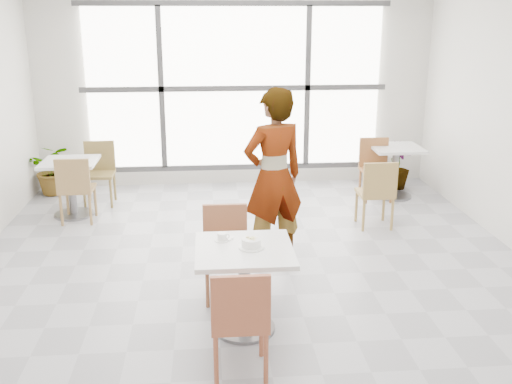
{
  "coord_description": "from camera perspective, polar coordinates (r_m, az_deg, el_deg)",
  "views": [
    {
      "loc": [
        -0.44,
        -5.51,
        2.6
      ],
      "look_at": [
        0.0,
        -0.3,
        1.0
      ],
      "focal_mm": 41.39,
      "sensor_mm": 36.0,
      "label": 1
    }
  ],
  "objects": [
    {
      "name": "chair_near",
      "position": [
        4.34,
        -1.56,
        -11.93
      ],
      "size": [
        0.42,
        0.42,
        0.87
      ],
      "rotation": [
        0.0,
        0.0,
        3.14
      ],
      "color": "#A15337",
      "rests_on": "ground"
    },
    {
      "name": "bg_chair_right_far",
      "position": [
        8.65,
        11.43,
        2.63
      ],
      "size": [
        0.42,
        0.42,
        0.87
      ],
      "color": "#995E32",
      "rests_on": "ground"
    },
    {
      "name": "chair_far",
      "position": [
        5.57,
        -2.95,
        -5.15
      ],
      "size": [
        0.42,
        0.42,
        0.87
      ],
      "color": "#955737",
      "rests_on": "ground"
    },
    {
      "name": "person",
      "position": [
        6.18,
        1.71,
        1.45
      ],
      "size": [
        0.8,
        0.67,
        1.88
      ],
      "primitive_type": "imported",
      "rotation": [
        0.0,
        0.0,
        3.51
      ],
      "color": "black",
      "rests_on": "ground"
    },
    {
      "name": "oatmeal_bowl",
      "position": [
        4.83,
        -0.44,
        -4.95
      ],
      "size": [
        0.21,
        0.21,
        0.09
      ],
      "color": "white",
      "rests_on": "main_table"
    },
    {
      "name": "plant_right",
      "position": [
        9.24,
        13.44,
        2.49
      ],
      "size": [
        0.41,
        0.41,
        0.71
      ],
      "primitive_type": "imported",
      "rotation": [
        0.0,
        0.0,
        0.04
      ],
      "color": "#4B7B37",
      "rests_on": "ground"
    },
    {
      "name": "coffee_cup",
      "position": [
        5.0,
        -3.27,
        -4.38
      ],
      "size": [
        0.16,
        0.13,
        0.07
      ],
      "color": "white",
      "rests_on": "main_table"
    },
    {
      "name": "bg_table_left",
      "position": [
        8.11,
        -17.44,
        1.1
      ],
      "size": [
        0.7,
        0.7,
        0.75
      ],
      "color": "silver",
      "rests_on": "ground"
    },
    {
      "name": "floor",
      "position": [
        6.11,
        -0.24,
        -8.17
      ],
      "size": [
        7.0,
        7.0,
        0.0
      ],
      "primitive_type": "plane",
      "color": "#9E9EA5",
      "rests_on": "ground"
    },
    {
      "name": "wall_back",
      "position": [
        9.09,
        -2.06,
        10.05
      ],
      "size": [
        6.0,
        0.0,
        6.0
      ],
      "primitive_type": "plane",
      "rotation": [
        1.57,
        0.0,
        0.0
      ],
      "color": "silver",
      "rests_on": "ground"
    },
    {
      "name": "bg_chair_left_near",
      "position": [
        7.79,
        -17.06,
        0.6
      ],
      "size": [
        0.42,
        0.42,
        0.87
      ],
      "rotation": [
        0.0,
        0.0,
        3.14
      ],
      "color": "#9B7747",
      "rests_on": "ground"
    },
    {
      "name": "window",
      "position": [
        9.03,
        -2.04,
        10.0
      ],
      "size": [
        4.6,
        0.07,
        2.52
      ],
      "color": "white",
      "rests_on": "ground"
    },
    {
      "name": "bg_chair_left_far",
      "position": [
        8.55,
        -14.91,
        2.22
      ],
      "size": [
        0.42,
        0.42,
        0.87
      ],
      "color": "olive",
      "rests_on": "ground"
    },
    {
      "name": "plant_left",
      "position": [
        9.2,
        -18.91,
        2.12
      ],
      "size": [
        0.73,
        0.64,
        0.76
      ],
      "primitive_type": "imported",
      "rotation": [
        0.0,
        0.0,
        -0.07
      ],
      "color": "#578137",
      "rests_on": "ground"
    },
    {
      "name": "main_table",
      "position": [
        4.94,
        -1.14,
        -7.87
      ],
      "size": [
        0.8,
        0.8,
        0.75
      ],
      "color": "white",
      "rests_on": "ground"
    },
    {
      "name": "wall_front",
      "position": [
        2.34,
        6.8,
        -11.23
      ],
      "size": [
        6.0,
        0.0,
        6.0
      ],
      "primitive_type": "plane",
      "rotation": [
        -1.57,
        0.0,
        0.0
      ],
      "color": "silver",
      "rests_on": "ground"
    },
    {
      "name": "bg_table_right",
      "position": [
        8.77,
        13.31,
        2.6
      ],
      "size": [
        0.7,
        0.7,
        0.75
      ],
      "color": "silver",
      "rests_on": "ground"
    },
    {
      "name": "bg_chair_right_near",
      "position": [
        7.42,
        11.62,
        0.21
      ],
      "size": [
        0.42,
        0.42,
        0.87
      ],
      "rotation": [
        0.0,
        0.0,
        3.14
      ],
      "color": "#A38146",
      "rests_on": "ground"
    }
  ]
}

